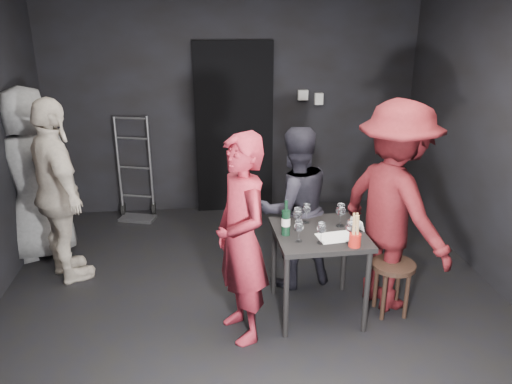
{
  "coord_description": "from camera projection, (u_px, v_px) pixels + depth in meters",
  "views": [
    {
      "loc": [
        -0.4,
        -3.58,
        2.45
      ],
      "look_at": [
        0.03,
        0.25,
        1.03
      ],
      "focal_mm": 35.0,
      "sensor_mm": 36.0,
      "label": 1
    }
  ],
  "objects": [
    {
      "name": "floor",
      "position": [
        256.0,
        316.0,
        4.23
      ],
      "size": [
        4.5,
        5.0,
        0.02
      ],
      "primitive_type": "cube",
      "color": "black",
      "rests_on": "ground"
    },
    {
      "name": "wall_back",
      "position": [
        233.0,
        104.0,
        6.09
      ],
      "size": [
        4.5,
        0.04,
        2.7
      ],
      "primitive_type": "cube",
      "color": "black",
      "rests_on": "ground"
    },
    {
      "name": "doorway",
      "position": [
        234.0,
        129.0,
        6.14
      ],
      "size": [
        0.95,
        0.1,
        2.1
      ],
      "primitive_type": "cube",
      "color": "black",
      "rests_on": "ground"
    },
    {
      "name": "wallbox_upper",
      "position": [
        303.0,
        95.0,
        6.1
      ],
      "size": [
        0.12,
        0.06,
        0.12
      ],
      "primitive_type": "cube",
      "color": "#B7B7B2",
      "rests_on": "wall_back"
    },
    {
      "name": "wallbox_lower",
      "position": [
        319.0,
        99.0,
        6.13
      ],
      "size": [
        0.1,
        0.06,
        0.14
      ],
      "primitive_type": "cube",
      "color": "#B7B7B2",
      "rests_on": "wall_back"
    },
    {
      "name": "hand_truck",
      "position": [
        137.0,
        200.0,
        6.15
      ],
      "size": [
        0.42,
        0.35,
        1.26
      ],
      "rotation": [
        0.0,
        0.0,
        -0.29
      ],
      "color": "#B2B2B7",
      "rests_on": "floor"
    },
    {
      "name": "tasting_table",
      "position": [
        319.0,
        243.0,
        4.07
      ],
      "size": [
        0.72,
        0.72,
        0.75
      ],
      "rotation": [
        0.0,
        0.0,
        0.03
      ],
      "color": "black",
      "rests_on": "floor"
    },
    {
      "name": "stool",
      "position": [
        393.0,
        273.0,
        4.15
      ],
      "size": [
        0.36,
        0.36,
        0.47
      ],
      "rotation": [
        0.0,
        0.0,
        0.15
      ],
      "color": "#332216",
      "rests_on": "floor"
    },
    {
      "name": "server_red",
      "position": [
        241.0,
        230.0,
        3.7
      ],
      "size": [
        0.63,
        0.76,
        1.8
      ],
      "primitive_type": "imported",
      "rotation": [
        0.0,
        0.0,
        -1.23
      ],
      "color": "maroon",
      "rests_on": "floor"
    },
    {
      "name": "woman_black",
      "position": [
        294.0,
        208.0,
        4.51
      ],
      "size": [
        0.8,
        0.56,
        1.5
      ],
      "primitive_type": "imported",
      "rotation": [
        0.0,
        0.0,
        3.38
      ],
      "color": "black",
      "rests_on": "floor"
    },
    {
      "name": "man_maroon",
      "position": [
        396.0,
        188.0,
        4.07
      ],
      "size": [
        1.15,
        1.53,
        2.14
      ],
      "primitive_type": "imported",
      "rotation": [
        0.0,
        0.0,
        1.99
      ],
      "color": "#541216",
      "rests_on": "floor"
    },
    {
      "name": "bystander_cream",
      "position": [
        56.0,
        178.0,
        4.49
      ],
      "size": [
        1.1,
        1.3,
        2.01
      ],
      "primitive_type": "imported",
      "rotation": [
        0.0,
        0.0,
        2.13
      ],
      "color": "beige",
      "rests_on": "floor"
    },
    {
      "name": "bystander_grey",
      "position": [
        31.0,
        160.0,
        4.92
      ],
      "size": [
        1.16,
        0.96,
        2.09
      ],
      "primitive_type": "imported",
      "rotation": [
        0.0,
        0.0,
        3.61
      ],
      "color": "gray",
      "rests_on": "floor"
    },
    {
      "name": "tasting_mat",
      "position": [
        336.0,
        237.0,
        3.93
      ],
      "size": [
        0.32,
        0.24,
        0.0
      ],
      "primitive_type": "cube",
      "rotation": [
        0.0,
        0.0,
        0.14
      ],
      "color": "white",
      "rests_on": "tasting_table"
    },
    {
      "name": "wine_glass_a",
      "position": [
        299.0,
        230.0,
        3.84
      ],
      "size": [
        0.08,
        0.08,
        0.19
      ],
      "primitive_type": null,
      "rotation": [
        0.0,
        0.0,
        0.08
      ],
      "color": "white",
      "rests_on": "tasting_table"
    },
    {
      "name": "wine_glass_b",
      "position": [
        298.0,
        218.0,
        4.04
      ],
      "size": [
        0.09,
        0.09,
        0.21
      ],
      "primitive_type": null,
      "rotation": [
        0.0,
        0.0,
        0.14
      ],
      "color": "white",
      "rests_on": "tasting_table"
    },
    {
      "name": "wine_glass_c",
      "position": [
        307.0,
        212.0,
        4.17
      ],
      "size": [
        0.08,
        0.08,
        0.19
      ],
      "primitive_type": null,
      "rotation": [
        0.0,
        0.0,
        0.17
      ],
      "color": "white",
      "rests_on": "tasting_table"
    },
    {
      "name": "wine_glass_d",
      "position": [
        321.0,
        232.0,
        3.8
      ],
      "size": [
        0.09,
        0.09,
        0.19
      ],
      "primitive_type": null,
      "rotation": [
        0.0,
        0.0,
        -0.32
      ],
      "color": "white",
      "rests_on": "tasting_table"
    },
    {
      "name": "wine_glass_e",
      "position": [
        350.0,
        231.0,
        3.81
      ],
      "size": [
        0.08,
        0.08,
        0.2
      ],
      "primitive_type": null,
      "rotation": [
        0.0,
        0.0,
        -0.02
      ],
      "color": "white",
      "rests_on": "tasting_table"
    },
    {
      "name": "wine_glass_f",
      "position": [
        341.0,
        214.0,
        4.1
      ],
      "size": [
        0.1,
        0.1,
        0.22
      ],
      "primitive_type": null,
      "rotation": [
        0.0,
        0.0,
        -0.29
      ],
      "color": "white",
      "rests_on": "tasting_table"
    },
    {
      "name": "wine_bottle",
      "position": [
        286.0,
        222.0,
        3.94
      ],
      "size": [
        0.07,
        0.07,
        0.29
      ],
      "rotation": [
        0.0,
        0.0,
        0.12
      ],
      "color": "black",
      "rests_on": "tasting_table"
    },
    {
      "name": "breadstick_cup",
      "position": [
        355.0,
        231.0,
        3.74
      ],
      "size": [
        0.09,
        0.09,
        0.29
      ],
      "rotation": [
        0.0,
        0.0,
        -0.41
      ],
      "color": "red",
      "rests_on": "tasting_table"
    },
    {
      "name": "reserved_card",
      "position": [
        355.0,
        224.0,
        4.05
      ],
      "size": [
        0.12,
        0.14,
        0.1
      ],
      "primitive_type": null,
      "rotation": [
        0.0,
        0.0,
        0.4
      ],
      "color": "white",
      "rests_on": "tasting_table"
    }
  ]
}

